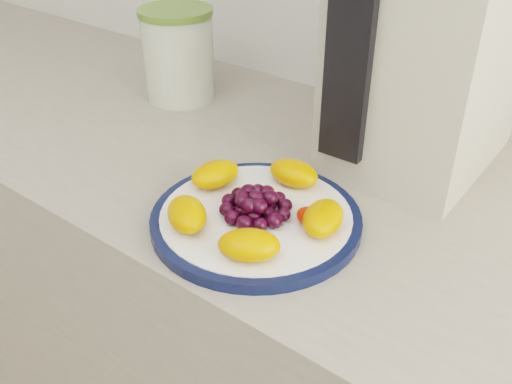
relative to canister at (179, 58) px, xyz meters
The scene contains 9 objects.
counter 0.64m from the canister, 16.02° to the right, with size 3.50×0.60×0.90m, color gray.
cabinet_face 0.66m from the canister, 16.02° to the right, with size 3.48×0.58×0.84m, color #8D7050.
plate_rim 0.46m from the canister, 33.41° to the right, with size 0.28×0.28×0.01m, color #0B1536.
plate_face 0.46m from the canister, 33.41° to the right, with size 0.25×0.25×0.02m, color white.
canister is the anchor object (origin of this frame).
canister_lid 0.09m from the canister, ahead, with size 0.14×0.14×0.01m, color #52752B.
appliance_body 0.48m from the canister, ahead, with size 0.21×0.29×0.36m, color #B5B19D.
appliance_panel 0.44m from the canister, 13.64° to the right, with size 0.06×0.02×0.27m, color black.
fruit_plate 0.46m from the canister, 33.43° to the right, with size 0.24×0.23×0.04m.
Camera 1 is at (0.41, 0.56, 1.34)m, focal length 40.00 mm.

